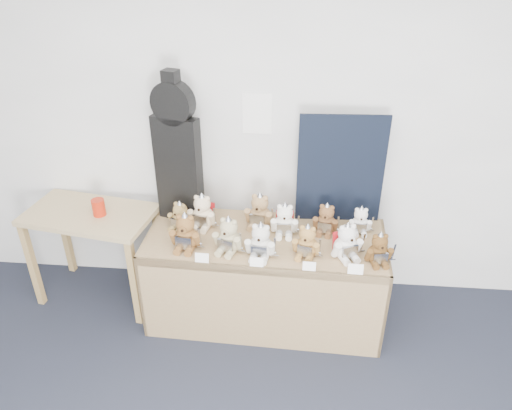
# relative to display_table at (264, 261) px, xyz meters

# --- Properties ---
(room_shell) EXTENTS (6.00, 6.00, 6.00)m
(room_shell) POSITION_rel_display_table_xyz_m (-0.10, 0.51, 0.90)
(room_shell) COLOR white
(room_shell) RESTS_ON floor
(display_table) EXTENTS (1.72, 0.76, 0.71)m
(display_table) POSITION_rel_display_table_xyz_m (0.00, 0.00, 0.00)
(display_table) COLOR #8C6947
(display_table) RESTS_ON floor
(side_table) EXTENTS (1.00, 0.67, 0.78)m
(side_table) POSITION_rel_display_table_xyz_m (-1.32, 0.18, 0.10)
(side_table) COLOR #927C4E
(side_table) RESTS_ON floor
(guitar_case) EXTENTS (0.35, 0.19, 1.11)m
(guitar_case) POSITION_rel_display_table_xyz_m (-0.64, 0.29, 0.70)
(guitar_case) COLOR black
(guitar_case) RESTS_ON display_table
(navy_board) EXTENTS (0.61, 0.05, 0.82)m
(navy_board) POSITION_rel_display_table_xyz_m (0.51, 0.37, 0.56)
(navy_board) COLOR black
(navy_board) RESTS_ON display_table
(red_cup) EXTENTS (0.09, 0.09, 0.12)m
(red_cup) POSITION_rel_display_table_xyz_m (-1.22, 0.16, 0.29)
(red_cup) COLOR red
(red_cup) RESTS_ON side_table
(teddy_front_far_left) EXTENTS (0.24, 0.20, 0.29)m
(teddy_front_far_left) POSITION_rel_display_table_xyz_m (-0.53, -0.10, 0.27)
(teddy_front_far_left) COLOR brown
(teddy_front_far_left) RESTS_ON display_table
(teddy_front_left) EXTENTS (0.23, 0.21, 0.28)m
(teddy_front_left) POSITION_rel_display_table_xyz_m (-0.23, -0.10, 0.27)
(teddy_front_left) COLOR tan
(teddy_front_left) RESTS_ON display_table
(teddy_front_centre) EXTENTS (0.23, 0.19, 0.28)m
(teddy_front_centre) POSITION_rel_display_table_xyz_m (-0.02, -0.15, 0.26)
(teddy_front_centre) COLOR silver
(teddy_front_centre) RESTS_ON display_table
(teddy_front_right) EXTENTS (0.21, 0.19, 0.26)m
(teddy_front_right) POSITION_rel_display_table_xyz_m (0.29, -0.11, 0.26)
(teddy_front_right) COLOR #A2753D
(teddy_front_right) RESTS_ON display_table
(teddy_front_far_right) EXTENTS (0.23, 0.22, 0.28)m
(teddy_front_far_right) POSITION_rel_display_table_xyz_m (0.55, -0.10, 0.26)
(teddy_front_far_right) COLOR white
(teddy_front_far_right) RESTS_ON display_table
(teddy_front_end) EXTENTS (0.20, 0.17, 0.25)m
(teddy_front_end) POSITION_rel_display_table_xyz_m (0.75, -0.15, 0.25)
(teddy_front_end) COLOR brown
(teddy_front_end) RESTS_ON display_table
(teddy_back_left) EXTENTS (0.24, 0.21, 0.29)m
(teddy_back_left) POSITION_rel_display_table_xyz_m (-0.46, 0.18, 0.27)
(teddy_back_left) COLOR beige
(teddy_back_left) RESTS_ON display_table
(teddy_back_centre_left) EXTENTS (0.24, 0.21, 0.29)m
(teddy_back_centre_left) POSITION_rel_display_table_xyz_m (-0.05, 0.22, 0.27)
(teddy_back_centre_left) COLOR #AB8355
(teddy_back_centre_left) RESTS_ON display_table
(teddy_back_centre_right) EXTENTS (0.22, 0.18, 0.27)m
(teddy_back_centre_right) POSITION_rel_display_table_xyz_m (0.13, 0.14, 0.26)
(teddy_back_centre_right) COLOR white
(teddy_back_centre_right) RESTS_ON display_table
(teddy_back_right) EXTENTS (0.21, 0.18, 0.25)m
(teddy_back_right) POSITION_rel_display_table_xyz_m (0.42, 0.18, 0.25)
(teddy_back_right) COLOR brown
(teddy_back_right) RESTS_ON display_table
(teddy_back_end) EXTENTS (0.18, 0.14, 0.22)m
(teddy_back_end) POSITION_rel_display_table_xyz_m (0.66, 0.20, 0.24)
(teddy_back_end) COLOR white
(teddy_back_end) RESTS_ON display_table
(teddy_back_far_left) EXTENTS (0.19, 0.19, 0.24)m
(teddy_back_far_left) POSITION_rel_display_table_xyz_m (-0.62, 0.14, 0.25)
(teddy_back_far_left) COLOR #A3844C
(teddy_back_far_left) RESTS_ON display_table
(entry_card_a) EXTENTS (0.09, 0.02, 0.06)m
(entry_card_a) POSITION_rel_display_table_xyz_m (-0.39, -0.25, 0.19)
(entry_card_a) COLOR white
(entry_card_a) RESTS_ON display_table
(entry_card_b) EXTENTS (0.09, 0.02, 0.06)m
(entry_card_b) POSITION_rel_display_table_xyz_m (-0.03, -0.27, 0.19)
(entry_card_b) COLOR white
(entry_card_b) RESTS_ON display_table
(entry_card_c) EXTENTS (0.08, 0.02, 0.06)m
(entry_card_c) POSITION_rel_display_table_xyz_m (0.31, -0.28, 0.19)
(entry_card_c) COLOR white
(entry_card_c) RESTS_ON display_table
(entry_card_d) EXTENTS (0.10, 0.02, 0.07)m
(entry_card_d) POSITION_rel_display_table_xyz_m (0.60, -0.29, 0.19)
(entry_card_d) COLOR white
(entry_card_d) RESTS_ON display_table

